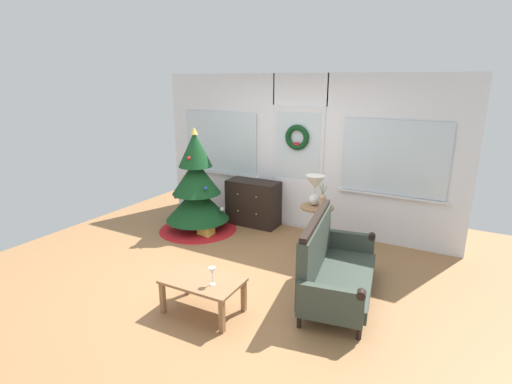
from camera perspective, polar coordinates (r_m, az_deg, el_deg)
ground_plane at (r=5.26m, az=-3.48°, el=-11.92°), size 6.76×6.76×0.00m
back_wall_with_door at (r=6.60m, az=6.17°, el=5.62°), size 5.20×0.19×2.55m
christmas_tree at (r=6.61m, az=-8.53°, el=-0.04°), size 1.31×1.31×1.73m
dresser_cabinet at (r=6.87m, az=-0.39°, el=-1.57°), size 0.90×0.45×0.78m
settee_sofa at (r=4.74m, az=10.72°, el=-10.37°), size 0.95×1.69×0.96m
side_table at (r=5.82m, az=8.68°, el=-3.95°), size 0.50×0.48×0.70m
table_lamp at (r=5.73m, az=8.47°, el=0.84°), size 0.28×0.28×0.44m
flower_vase at (r=5.63m, az=9.55°, el=-1.25°), size 0.11×0.10×0.35m
coffee_table at (r=4.41m, az=-7.65°, el=-13.00°), size 0.85×0.54×0.39m
wine_glass at (r=4.21m, az=-6.33°, el=-11.40°), size 0.08×0.08×0.20m
gift_box at (r=6.48m, az=-7.19°, el=-5.43°), size 0.22×0.20×0.22m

